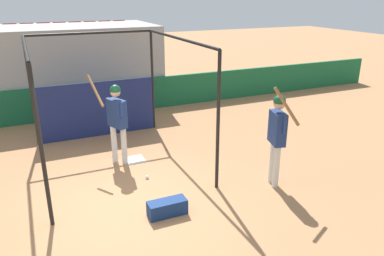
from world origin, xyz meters
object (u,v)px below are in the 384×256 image
at_px(player_batter, 116,116).
at_px(baseball, 147,177).
at_px(equipment_bag, 167,208).
at_px(player_waiting, 277,131).

bearing_deg(player_batter, baseball, 177.52).
height_order(player_batter, equipment_bag, player_batter).
bearing_deg(equipment_bag, baseball, 86.54).
distance_m(player_batter, equipment_bag, 2.71).
distance_m(player_waiting, baseball, 2.90).
bearing_deg(baseball, equipment_bag, -93.46).
bearing_deg(baseball, player_batter, 108.22).
xyz_separation_m(equipment_bag, baseball, (0.09, 1.48, -0.10)).
relative_size(player_waiting, equipment_bag, 3.07).
distance_m(equipment_bag, baseball, 1.48).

